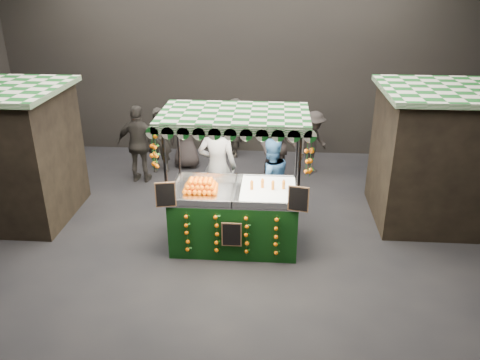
{
  "coord_description": "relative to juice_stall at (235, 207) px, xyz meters",
  "views": [
    {
      "loc": [
        0.98,
        -7.33,
        4.61
      ],
      "look_at": [
        0.39,
        0.65,
        1.06
      ],
      "focal_mm": 36.34,
      "sensor_mm": 36.0,
      "label": 1
    }
  ],
  "objects": [
    {
      "name": "vendor_grey",
      "position": [
        -0.43,
        1.12,
        0.27
      ],
      "size": [
        0.77,
        0.53,
        2.05
      ],
      "rotation": [
        0.0,
        0.0,
        3.09
      ],
      "color": "gray",
      "rests_on": "ground"
    },
    {
      "name": "shopper_4",
      "position": [
        -1.5,
        3.59,
        0.08
      ],
      "size": [
        0.84,
        0.56,
        1.68
      ],
      "rotation": [
        0.0,
        0.0,
        3.11
      ],
      "color": "#2E2726",
      "rests_on": "ground"
    },
    {
      "name": "neighbour_stall_right",
      "position": [
        4.07,
        1.32,
        0.55
      ],
      "size": [
        3.0,
        2.2,
        2.6
      ],
      "color": "black",
      "rests_on": "ground"
    },
    {
      "name": "shopper_0",
      "position": [
        -2.07,
        3.25,
        0.03
      ],
      "size": [
        0.61,
        0.44,
        1.57
      ],
      "rotation": [
        0.0,
        0.0,
        0.11
      ],
      "color": "black",
      "rests_on": "ground"
    },
    {
      "name": "shopper_5",
      "position": [
        4.17,
        3.57,
        0.15
      ],
      "size": [
        1.68,
        1.44,
        1.83
      ],
      "rotation": [
        0.0,
        0.0,
        2.51
      ],
      "color": "black",
      "rests_on": "ground"
    },
    {
      "name": "ground",
      "position": [
        -0.33,
        -0.18,
        -0.76
      ],
      "size": [
        12.0,
        12.0,
        0.0
      ],
      "primitive_type": "plane",
      "color": "black",
      "rests_on": "ground"
    },
    {
      "name": "vendor_blue",
      "position": [
        0.59,
        0.98,
        0.08
      ],
      "size": [
        1.0,
        0.9,
        1.69
      ],
      "rotation": [
        0.0,
        0.0,
        3.54
      ],
      "color": "#285081",
      "rests_on": "ground"
    },
    {
      "name": "shopper_1",
      "position": [
        0.72,
        2.58,
        0.2
      ],
      "size": [
        1.09,
        0.94,
        1.93
      ],
      "rotation": [
        0.0,
        0.0,
        -0.25
      ],
      "color": "black",
      "rests_on": "ground"
    },
    {
      "name": "shopper_2",
      "position": [
        -2.4,
        2.66,
        0.14
      ],
      "size": [
        1.08,
        0.51,
        1.79
      ],
      "rotation": [
        0.0,
        0.0,
        3.07
      ],
      "color": "#292622",
      "rests_on": "ground"
    },
    {
      "name": "juice_stall",
      "position": [
        0.0,
        0.0,
        0.0
      ],
      "size": [
        2.52,
        1.48,
        2.44
      ],
      "color": "#0C330B",
      "rests_on": "ground"
    },
    {
      "name": "shopper_3",
      "position": [
        1.56,
        3.43,
        0.0
      ],
      "size": [
        1.07,
        1.12,
        1.52
      ],
      "rotation": [
        0.0,
        0.0,
        0.88
      ],
      "color": "#2B2623",
      "rests_on": "ground"
    },
    {
      "name": "market_hall",
      "position": [
        -0.33,
        -0.18,
        2.62
      ],
      "size": [
        12.1,
        10.1,
        5.05
      ],
      "color": "black",
      "rests_on": "ground"
    },
    {
      "name": "shopper_6",
      "position": [
        -0.4,
        4.42,
        0.01
      ],
      "size": [
        0.5,
        0.64,
        1.53
      ],
      "rotation": [
        0.0,
        0.0,
        -1.3
      ],
      "color": "#2D2A25",
      "rests_on": "ground"
    }
  ]
}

